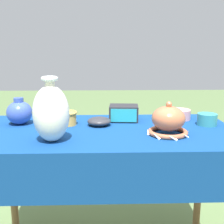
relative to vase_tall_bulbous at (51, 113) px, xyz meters
The scene contains 9 objects.
display_table 0.36m from the vase_tall_bulbous, 34.12° to the left, with size 1.29×0.66×0.77m.
vase_tall_bulbous is the anchor object (origin of this frame).
vase_dome_bell 0.54m from the vase_tall_bulbous, ahead, with size 0.20×0.20×0.16m.
mosaic_tile_box 0.50m from the vase_tall_bulbous, 46.68° to the left, with size 0.17×0.14×0.09m.
pot_squat_teal 0.81m from the vase_tall_bulbous, 17.57° to the left, with size 0.10×0.10×0.06m, color teal.
jar_round_cobalt 0.38m from the vase_tall_bulbous, 127.00° to the left, with size 0.13×0.13×0.14m.
pot_squat_rose 0.76m from the vase_tall_bulbous, 30.54° to the left, with size 0.14×0.14×0.06m, color #D19399.
bowl_shallow_charcoal 0.34m from the vase_tall_bulbous, 51.89° to the left, with size 0.12×0.12×0.04m, color #2D2D33.
cup_wide_ochre 0.29m from the vase_tall_bulbous, 83.55° to the left, with size 0.11×0.11×0.07m.
Camera 1 is at (-0.02, -1.35, 1.15)m, focal length 45.00 mm.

